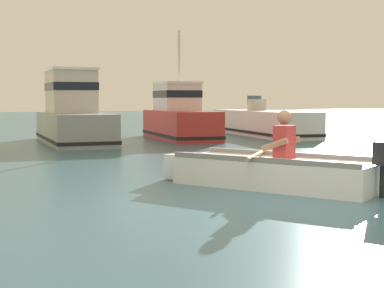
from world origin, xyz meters
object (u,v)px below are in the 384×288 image
moored_boat_red (179,117)px  moored_boat_white (262,123)px  rowboat_with_person (271,171)px  moored_boat_grey (73,116)px

moored_boat_red → moored_boat_white: size_ratio=0.71×
rowboat_with_person → moored_boat_white: bearing=55.2°
rowboat_with_person → moored_boat_white: (7.61, 10.95, 0.20)m
moored_boat_red → rowboat_with_person: bearing=-109.9°
moored_boat_grey → moored_boat_red: moored_boat_red is taller
moored_boat_grey → moored_boat_white: (7.56, 0.44, -0.41)m
moored_boat_grey → moored_boat_white: moored_boat_grey is taller
moored_boat_red → moored_boat_white: bearing=6.4°
moored_boat_grey → moored_boat_white: size_ratio=0.79×
moored_boat_white → rowboat_with_person: bearing=-124.8°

